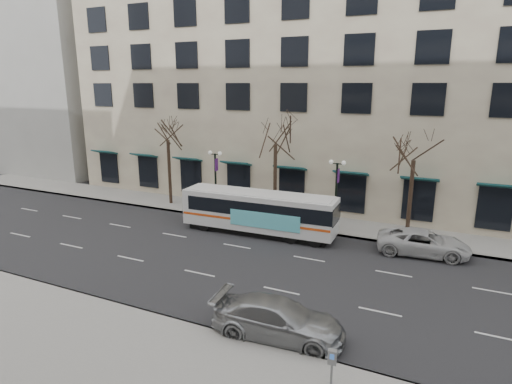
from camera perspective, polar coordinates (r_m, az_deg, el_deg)
The scene contains 13 objects.
ground at distance 26.68m, azimuth -4.87°, elevation -8.85°, with size 160.00×160.00×0.00m, color black.
sidewalk_far at distance 32.77m, azimuth 10.76°, elevation -4.46°, with size 80.00×4.00×0.15m, color gray.
building_hotel at distance 44.61m, azimuth 6.47°, elevation 16.15°, with size 40.00×20.00×24.00m, color tan.
building_far_upblock at distance 65.82m, azimuth -26.05°, elevation 15.95°, with size 28.00×20.00×28.00m, color #999993.
tree_far_left at distance 37.62m, azimuth -11.74°, elevation 8.23°, with size 3.60×3.60×8.34m.
tree_far_mid at distance 32.65m, azimuth 2.63°, elevation 8.01°, with size 3.60×3.60×8.55m.
tree_far_right at distance 30.37m, azimuth 20.42°, elevation 5.74°, with size 3.60×3.60×8.06m.
lamp_post_left at distance 34.96m, azimuth -5.41°, elevation 1.79°, with size 1.22×0.45×5.21m.
lamp_post_right at distance 31.23m, azimuth 10.64°, elevation 0.10°, with size 1.22×0.45×5.21m.
city_bus at distance 30.37m, azimuth 0.48°, elevation -2.59°, with size 11.22×2.85×3.02m.
silver_car at distance 18.80m, azimuth 2.98°, elevation -16.55°, with size 2.30×5.65×1.64m, color #9DA0A4.
white_pickup at distance 28.93m, azimuth 21.42°, elevation -6.30°, with size 2.57×5.58×1.55m, color #BCBCBC.
pay_station at distance 16.09m, azimuth 10.12°, elevation -21.19°, with size 0.32×0.23×1.40m.
Camera 1 is at (12.37, -21.21, 10.43)m, focal length 30.00 mm.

